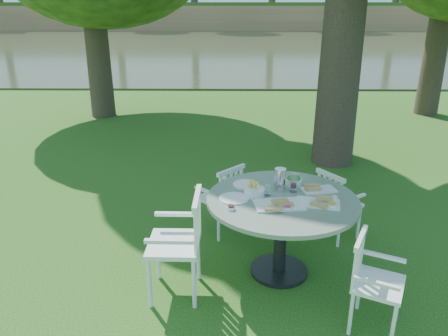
{
  "coord_description": "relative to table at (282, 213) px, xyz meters",
  "views": [
    {
      "loc": [
        0.07,
        -4.16,
        2.51
      ],
      "look_at": [
        0.0,
        0.2,
        0.85
      ],
      "focal_mm": 35.0,
      "sensor_mm": 36.0,
      "label": 1
    }
  ],
  "objects": [
    {
      "name": "chair_nw",
      "position": [
        -0.55,
        0.78,
        -0.17
      ],
      "size": [
        0.57,
        0.57,
        0.82
      ],
      "rotation": [
        0.0,
        0.0,
        -2.33
      ],
      "color": "white",
      "rests_on": "ground"
    },
    {
      "name": "chair_sw",
      "position": [
        -0.88,
        -0.33,
        -0.08
      ],
      "size": [
        0.47,
        0.5,
        0.98
      ],
      "rotation": [
        0.0,
        0.0,
        -1.58
      ],
      "color": "white",
      "rests_on": "ground"
    },
    {
      "name": "ground",
      "position": [
        -0.55,
        0.47,
        -0.66
      ],
      "size": [
        140.0,
        140.0,
        0.0
      ],
      "primitive_type": "plane",
      "color": "#163F0D",
      "rests_on": "ground"
    },
    {
      "name": "table",
      "position": [
        0.0,
        0.0,
        0.0
      ],
      "size": [
        1.41,
        1.41,
        0.81
      ],
      "color": "black",
      "rests_on": "ground"
    },
    {
      "name": "tableware",
      "position": [
        -0.04,
        0.07,
        0.19
      ],
      "size": [
        1.14,
        0.75,
        0.22
      ],
      "color": "white",
      "rests_on": "table"
    },
    {
      "name": "river",
      "position": [
        -0.55,
        23.47,
        -0.66
      ],
      "size": [
        100.0,
        28.0,
        0.12
      ],
      "primitive_type": "cube",
      "color": "#313620",
      "rests_on": "ground"
    },
    {
      "name": "chair_ne",
      "position": [
        0.66,
        0.69,
        -0.18
      ],
      "size": [
        0.54,
        0.55,
        0.8
      ],
      "rotation": [
        0.0,
        0.0,
        -4.12
      ],
      "color": "white",
      "rests_on": "ground"
    },
    {
      "name": "chair_se",
      "position": [
        0.62,
        -0.73,
        -0.18
      ],
      "size": [
        0.52,
        0.53,
        0.8
      ],
      "rotation": [
        0.0,
        0.0,
        1.12
      ],
      "color": "white",
      "rests_on": "ground"
    }
  ]
}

